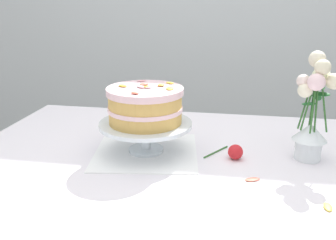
{
  "coord_description": "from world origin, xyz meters",
  "views": [
    {
      "loc": [
        0.13,
        -1.03,
        1.2
      ],
      "look_at": [
        -0.05,
        0.01,
        0.86
      ],
      "focal_mm": 39.7,
      "sensor_mm": 36.0,
      "label": 1
    }
  ],
  "objects_px": {
    "layer_cake": "(145,105)",
    "fallen_rose": "(235,152)",
    "flower_vase": "(313,112)",
    "dining_table": "(182,189)",
    "cake_stand": "(146,127)"
  },
  "relations": [
    {
      "from": "layer_cake",
      "to": "fallen_rose",
      "type": "xyz_separation_m",
      "value": [
        0.28,
        -0.01,
        -0.13
      ]
    },
    {
      "from": "fallen_rose",
      "to": "layer_cake",
      "type": "bearing_deg",
      "value": 178.87
    },
    {
      "from": "flower_vase",
      "to": "fallen_rose",
      "type": "distance_m",
      "value": 0.26
    },
    {
      "from": "dining_table",
      "to": "layer_cake",
      "type": "distance_m",
      "value": 0.28
    },
    {
      "from": "flower_vase",
      "to": "fallen_rose",
      "type": "relative_size",
      "value": 2.73
    },
    {
      "from": "cake_stand",
      "to": "flower_vase",
      "type": "bearing_deg",
      "value": 3.72
    },
    {
      "from": "cake_stand",
      "to": "layer_cake",
      "type": "bearing_deg",
      "value": 52.75
    },
    {
      "from": "cake_stand",
      "to": "flower_vase",
      "type": "height_order",
      "value": "flower_vase"
    },
    {
      "from": "cake_stand",
      "to": "fallen_rose",
      "type": "bearing_deg",
      "value": -1.12
    },
    {
      "from": "flower_vase",
      "to": "fallen_rose",
      "type": "xyz_separation_m",
      "value": [
        -0.22,
        -0.04,
        -0.13
      ]
    },
    {
      "from": "dining_table",
      "to": "flower_vase",
      "type": "distance_m",
      "value": 0.45
    },
    {
      "from": "layer_cake",
      "to": "flower_vase",
      "type": "xyz_separation_m",
      "value": [
        0.5,
        0.03,
        -0.01
      ]
    },
    {
      "from": "dining_table",
      "to": "flower_vase",
      "type": "relative_size",
      "value": 4.31
    },
    {
      "from": "cake_stand",
      "to": "fallen_rose",
      "type": "distance_m",
      "value": 0.28
    },
    {
      "from": "dining_table",
      "to": "cake_stand",
      "type": "height_order",
      "value": "cake_stand"
    }
  ]
}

